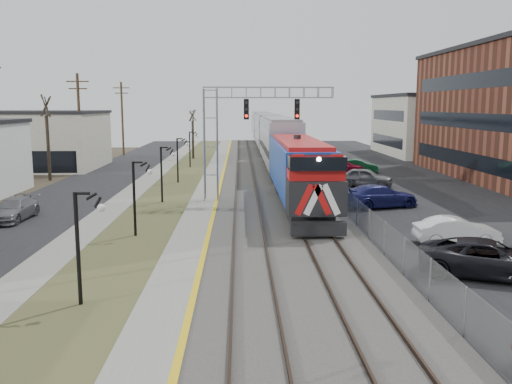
{
  "coord_description": "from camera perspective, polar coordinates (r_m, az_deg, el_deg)",
  "views": [
    {
      "loc": [
        1.54,
        -10.08,
        6.87
      ],
      "look_at": [
        2.34,
        16.53,
        2.6
      ],
      "focal_mm": 38.0,
      "sensor_mm": 36.0,
      "label": 1
    }
  ],
  "objects": [
    {
      "name": "street_west",
      "position": [
        47.42,
        -17.65,
        0.38
      ],
      "size": [
        7.0,
        120.0,
        0.04
      ],
      "primitive_type": "cube",
      "color": "black",
      "rests_on": "ground"
    },
    {
      "name": "sidewalk",
      "position": [
        46.39,
        -12.3,
        0.44
      ],
      "size": [
        2.0,
        120.0,
        0.08
      ],
      "primitive_type": "cube",
      "color": "gray",
      "rests_on": "ground"
    },
    {
      "name": "grass_median",
      "position": [
        45.93,
        -8.62,
        0.45
      ],
      "size": [
        4.0,
        120.0,
        0.06
      ],
      "primitive_type": "cube",
      "color": "#4A4F2A",
      "rests_on": "ground"
    },
    {
      "name": "platform",
      "position": [
        45.65,
        -4.88,
        0.58
      ],
      "size": [
        2.0,
        120.0,
        0.24
      ],
      "primitive_type": "cube",
      "color": "gray",
      "rests_on": "ground"
    },
    {
      "name": "ballast_bed",
      "position": [
        45.65,
        1.39,
        0.58
      ],
      "size": [
        8.0,
        120.0,
        0.2
      ],
      "primitive_type": "cube",
      "color": "#595651",
      "rests_on": "ground"
    },
    {
      "name": "parking_lot",
      "position": [
        47.83,
        15.9,
        0.53
      ],
      "size": [
        16.0,
        120.0,
        0.04
      ],
      "primitive_type": "cube",
      "color": "black",
      "rests_on": "ground"
    },
    {
      "name": "platform_edge",
      "position": [
        45.59,
        -3.78,
        0.74
      ],
      "size": [
        0.24,
        120.0,
        0.01
      ],
      "primitive_type": "cube",
      "color": "gold",
      "rests_on": "platform"
    },
    {
      "name": "track_near",
      "position": [
        45.56,
        -1.12,
        0.79
      ],
      "size": [
        1.58,
        120.0,
        0.15
      ],
      "color": "#2D2119",
      "rests_on": "ballast_bed"
    },
    {
      "name": "track_far",
      "position": [
        45.73,
        3.27,
        0.81
      ],
      "size": [
        1.58,
        120.0,
        0.15
      ],
      "color": "#2D2119",
      "rests_on": "ballast_bed"
    },
    {
      "name": "train",
      "position": [
        71.28,
        1.48,
        5.94
      ],
      "size": [
        3.0,
        85.85,
        5.33
      ],
      "color": "#153EAC",
      "rests_on": "ground"
    },
    {
      "name": "signal_gantry",
      "position": [
        38.09,
        -2.21,
        7.18
      ],
      "size": [
        9.0,
        1.07,
        8.15
      ],
      "color": "gray",
      "rests_on": "ground"
    },
    {
      "name": "lampposts",
      "position": [
        29.31,
        -12.59,
        -0.67
      ],
      "size": [
        0.14,
        62.14,
        4.0
      ],
      "color": "black",
      "rests_on": "ground"
    },
    {
      "name": "fence",
      "position": [
        45.97,
        6.63,
        1.47
      ],
      "size": [
        0.04,
        120.0,
        1.6
      ],
      "primitive_type": "cube",
      "color": "gray",
      "rests_on": "ground"
    },
    {
      "name": "bare_trees",
      "position": [
        51.18,
        -17.86,
        4.01
      ],
      "size": [
        12.3,
        42.3,
        5.95
      ],
      "color": "#382D23",
      "rests_on": "ground"
    },
    {
      "name": "car_lot_b",
      "position": [
        28.69,
        20.35,
        -3.94
      ],
      "size": [
        4.12,
        1.5,
        1.35
      ],
      "primitive_type": "imported",
      "rotation": [
        0.0,
        0.0,
        1.55
      ],
      "color": "white",
      "rests_on": "ground"
    },
    {
      "name": "car_lot_c",
      "position": [
        23.79,
        23.28,
        -6.56
      ],
      "size": [
        5.93,
        4.29,
        1.5
      ],
      "primitive_type": "imported",
      "rotation": [
        0.0,
        0.0,
        1.2
      ],
      "color": "black",
      "rests_on": "ground"
    },
    {
      "name": "car_lot_d",
      "position": [
        37.49,
        12.89,
        -0.48
      ],
      "size": [
        5.7,
        3.62,
        1.54
      ],
      "primitive_type": "imported",
      "rotation": [
        0.0,
        0.0,
        1.87
      ],
      "color": "navy",
      "rests_on": "ground"
    },
    {
      "name": "car_lot_e",
      "position": [
        46.85,
        11.41,
        1.48
      ],
      "size": [
        4.99,
        3.18,
        1.58
      ],
      "primitive_type": "imported",
      "rotation": [
        0.0,
        0.0,
        1.26
      ],
      "color": "slate",
      "rests_on": "ground"
    },
    {
      "name": "car_lot_f",
      "position": [
        56.55,
        10.69,
        2.67
      ],
      "size": [
        4.29,
        2.19,
        1.35
      ],
      "primitive_type": "imported",
      "rotation": [
        0.0,
        0.0,
        1.38
      ],
      "color": "#0C3F1F",
      "rests_on": "ground"
    },
    {
      "name": "car_street_b",
      "position": [
        35.64,
        -24.15,
        -1.74
      ],
      "size": [
        1.98,
        4.57,
        1.31
      ],
      "primitive_type": "imported",
      "rotation": [
        0.0,
        0.0,
        -0.03
      ],
      "color": "slate",
      "rests_on": "ground"
    },
    {
      "name": "car_lot_g",
      "position": [
        55.27,
        9.11,
        2.56
      ],
      "size": [
        4.98,
        3.06,
        1.35
      ],
      "primitive_type": "imported",
      "rotation": [
        0.0,
        0.0,
        1.84
      ],
      "color": "maroon",
      "rests_on": "ground"
    }
  ]
}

